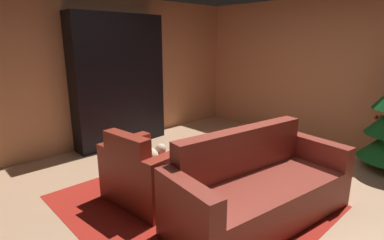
{
  "coord_description": "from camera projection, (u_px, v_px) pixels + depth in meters",
  "views": [
    {
      "loc": [
        2.19,
        -2.61,
        1.8
      ],
      "look_at": [
        -0.39,
        -0.17,
        0.86
      ],
      "focal_mm": 28.33,
      "sensor_mm": 36.0,
      "label": 1
    }
  ],
  "objects": [
    {
      "name": "ground_plane",
      "position": [
        224.0,
        191.0,
        3.73
      ],
      "size": [
        6.63,
        6.63,
        0.0
      ],
      "primitive_type": "plane",
      "color": "tan"
    },
    {
      "name": "wall_back",
      "position": [
        331.0,
        72.0,
        5.26
      ],
      "size": [
        5.44,
        0.06,
        2.54
      ],
      "primitive_type": "cube",
      "color": "tan",
      "rests_on": "ground"
    },
    {
      "name": "wall_left",
      "position": [
        109.0,
        72.0,
        5.3
      ],
      "size": [
        0.06,
        5.64,
        2.54
      ],
      "primitive_type": "cube",
      "color": "tan",
      "rests_on": "ground"
    },
    {
      "name": "area_rug",
      "position": [
        191.0,
        201.0,
        3.49
      ],
      "size": [
        2.64,
        2.46,
        0.01
      ],
      "primitive_type": "cube",
      "color": "#A12017",
      "rests_on": "ground"
    },
    {
      "name": "bookshelf_unit",
      "position": [
        125.0,
        83.0,
        5.29
      ],
      "size": [
        0.35,
        1.64,
        2.23
      ],
      "color": "black",
      "rests_on": "ground"
    },
    {
      "name": "armchair_red",
      "position": [
        146.0,
        175.0,
        3.45
      ],
      "size": [
        0.99,
        0.77,
        0.85
      ],
      "color": "maroon",
      "rests_on": "ground"
    },
    {
      "name": "couch_red",
      "position": [
        258.0,
        190.0,
        3.12
      ],
      "size": [
        1.06,
        2.11,
        0.9
      ],
      "color": "maroon",
      "rests_on": "ground"
    },
    {
      "name": "coffee_table",
      "position": [
        193.0,
        170.0,
        3.42
      ],
      "size": [
        0.68,
        0.68,
        0.42
      ],
      "color": "black",
      "rests_on": "ground"
    },
    {
      "name": "book_stack_on_table",
      "position": [
        194.0,
        166.0,
        3.33
      ],
      "size": [
        0.2,
        0.16,
        0.06
      ],
      "color": "#3D7854",
      "rests_on": "coffee_table"
    },
    {
      "name": "bottle_on_table",
      "position": [
        209.0,
        156.0,
        3.45
      ],
      "size": [
        0.07,
        0.07,
        0.25
      ],
      "color": "navy",
      "rests_on": "coffee_table"
    }
  ]
}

